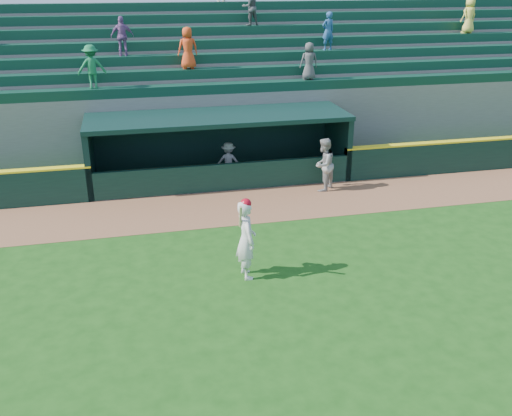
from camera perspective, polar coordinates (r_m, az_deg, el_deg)
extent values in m
plane|color=#1A4912|center=(14.54, 1.41, -7.10)|extent=(120.00, 120.00, 0.00)
cube|color=brown|center=(18.85, -2.23, 0.10)|extent=(40.00, 3.00, 0.01)
imported|color=#969691|center=(20.17, 6.77, 4.33)|extent=(1.16, 1.15, 1.89)
imported|color=gray|center=(21.18, -2.76, 4.70)|extent=(1.03, 0.75, 1.44)
cube|color=slate|center=(21.42, -3.64, 2.92)|extent=(9.00, 2.60, 0.04)
cube|color=black|center=(20.88, -16.30, 4.79)|extent=(0.20, 2.60, 2.30)
cube|color=black|center=(22.23, 8.14, 6.53)|extent=(0.20, 2.60, 2.30)
cube|color=black|center=(22.31, -4.26, 6.75)|extent=(9.40, 0.20, 2.30)
cube|color=black|center=(20.75, -3.80, 9.07)|extent=(9.40, 2.80, 0.16)
cube|color=black|center=(20.13, -3.10, 3.08)|extent=(9.00, 0.16, 1.00)
cube|color=brown|center=(22.10, -4.00, 4.16)|extent=(8.40, 0.45, 0.10)
cube|color=slate|center=(22.73, -4.49, 7.83)|extent=(34.00, 0.85, 2.91)
cube|color=#0F3828|center=(22.26, -4.58, 11.83)|extent=(34.00, 0.60, 0.36)
cube|color=slate|center=(23.49, -4.83, 8.87)|extent=(34.00, 0.85, 3.36)
cube|color=#0F3828|center=(23.01, -4.94, 13.31)|extent=(34.00, 0.60, 0.36)
cube|color=slate|center=(24.26, -5.14, 9.85)|extent=(34.00, 0.85, 3.81)
cube|color=#0F3828|center=(23.78, -5.28, 14.69)|extent=(34.00, 0.60, 0.36)
cube|color=slate|center=(25.04, -5.44, 10.76)|extent=(34.00, 0.85, 4.26)
cube|color=#0F3828|center=(24.56, -5.60, 15.98)|extent=(34.00, 0.60, 0.36)
cube|color=slate|center=(25.82, -5.72, 11.61)|extent=(34.00, 0.85, 4.71)
cube|color=#0F3828|center=(25.35, -5.91, 17.20)|extent=(34.00, 0.60, 0.36)
cube|color=slate|center=(26.61, -5.99, 12.42)|extent=(34.00, 0.85, 5.16)
cube|color=#0F3828|center=(26.15, -6.21, 18.34)|extent=(34.00, 0.60, 0.36)
cube|color=slate|center=(27.40, -6.24, 13.18)|extent=(34.00, 0.85, 5.61)
cube|color=#0F3828|center=(26.97, -6.48, 19.41)|extent=(34.00, 0.60, 0.36)
cube|color=slate|center=(27.97, -6.39, 13.36)|extent=(34.50, 0.30, 5.61)
imported|color=#EC441A|center=(22.81, -6.84, 15.60)|extent=(0.81, 0.57, 1.57)
imported|color=#255187|center=(24.93, 7.21, 17.17)|extent=(0.63, 0.50, 1.53)
imported|color=#4B4B4B|center=(25.69, -0.60, 19.46)|extent=(0.85, 0.74, 1.50)
imported|color=#18703F|center=(21.92, -16.12, 13.42)|extent=(1.05, 0.67, 1.54)
imported|color=#E5CF50|center=(28.75, 20.54, 17.59)|extent=(0.83, 0.62, 1.54)
imported|color=#8B5796|center=(23.48, -13.22, 16.39)|extent=(0.87, 0.36, 1.48)
imported|color=#474747|center=(23.01, 5.32, 14.42)|extent=(0.71, 0.47, 1.43)
imported|color=silver|center=(14.21, -1.00, -3.16)|extent=(0.57, 0.80, 2.06)
sphere|color=#B60A1B|center=(13.82, -1.02, 0.42)|extent=(0.27, 0.27, 0.27)
cylinder|color=#D3BB87|center=(13.68, -1.56, -0.87)|extent=(0.15, 0.53, 0.76)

